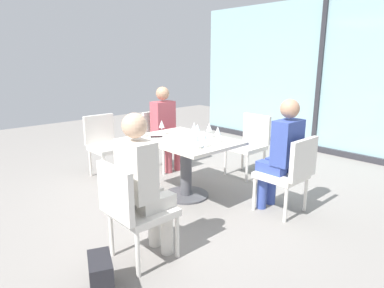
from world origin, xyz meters
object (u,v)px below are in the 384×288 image
wine_glass_3 (196,137)px  coffee_cup (143,133)px  wine_glass_2 (162,124)px  cell_phone_on_table (157,137)px  person_far_right (282,150)px  chair_far_left (162,136)px  wine_glass_1 (194,127)px  chair_far_right (290,171)px  person_front_right (143,180)px  wine_glass_0 (198,128)px  handbag_0 (101,276)px  chair_near_window (250,141)px  dining_table_main (186,154)px  wine_glass_4 (209,127)px  wine_glass_5 (218,131)px  person_far_left (166,124)px  chair_side_end (105,142)px  wine_glass_6 (204,135)px  chair_front_right (133,207)px

wine_glass_3 → coffee_cup: wine_glass_3 is taller
wine_glass_2 → cell_phone_on_table: size_ratio=1.28×
person_far_right → cell_phone_on_table: size_ratio=8.75×
chair_far_left → wine_glass_1: bearing=-17.5°
chair_far_right → person_front_right: (-0.37, -1.63, 0.20)m
wine_glass_0 → handbag_0: size_ratio=0.62×
chair_near_window → wine_glass_0: 1.21m
dining_table_main → wine_glass_4: (0.15, 0.25, 0.32)m
wine_glass_5 → person_far_left: bearing=166.6°
chair_far_right → wine_glass_0: wine_glass_0 is taller
chair_side_end → wine_glass_3: wine_glass_3 is taller
wine_glass_4 → wine_glass_6: 0.45m
person_far_left → wine_glass_6: size_ratio=6.81×
chair_near_window → handbag_0: size_ratio=2.90×
person_far_right → wine_glass_6: bearing=-134.0°
chair_far_right → person_far_left: 2.14m
person_far_right → handbag_0: (-0.09, -2.14, -0.56)m
wine_glass_4 → chair_side_end: bearing=-159.6°
chair_far_left → person_far_left: size_ratio=0.69×
wine_glass_4 → cell_phone_on_table: bearing=-136.7°
wine_glass_1 → wine_glass_4: bearing=36.9°
chair_near_window → coffee_cup: (-0.44, -1.55, 0.28)m
person_front_right → person_far_right: same height
chair_near_window → cell_phone_on_table: chair_near_window is taller
wine_glass_1 → cell_phone_on_table: bearing=-134.2°
wine_glass_3 → wine_glass_4: (-0.27, 0.48, 0.00)m
chair_front_right → wine_glass_2: wine_glass_2 is taller
wine_glass_4 → coffee_cup: (-0.59, -0.55, -0.09)m
chair_near_window → wine_glass_2: 1.41m
chair_far_right → chair_side_end: bearing=-162.0°
wine_glass_1 → wine_glass_5: bearing=4.3°
person_far_right → wine_glass_0: (-0.91, -0.39, 0.16)m
person_far_left → cell_phone_on_table: person_far_left is taller
chair_far_right → wine_glass_4: bearing=-165.8°
wine_glass_2 → wine_glass_6: bearing=-3.8°
cell_phone_on_table → handbag_0: (1.24, -1.45, -0.59)m
coffee_cup → person_front_right: bearing=-34.9°
person_far_left → wine_glass_5: person_far_left is taller
chair_side_end → cell_phone_on_table: bearing=7.0°
wine_glass_3 → person_far_right: bearing=51.2°
chair_front_right → chair_side_end: size_ratio=1.00×
dining_table_main → wine_glass_6: bearing=-15.6°
wine_glass_6 → cell_phone_on_table: wine_glass_6 is taller
chair_side_end → wine_glass_3: (1.82, 0.09, 0.37)m
chair_side_end → cell_phone_on_table: 1.11m
chair_front_right → cell_phone_on_table: chair_front_right is taller
chair_near_window → person_far_left: 1.28m
chair_near_window → wine_glass_0: bearing=-85.1°
chair_front_right → chair_far_right: bearing=77.9°
person_far_right → person_far_left: bearing=180.0°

